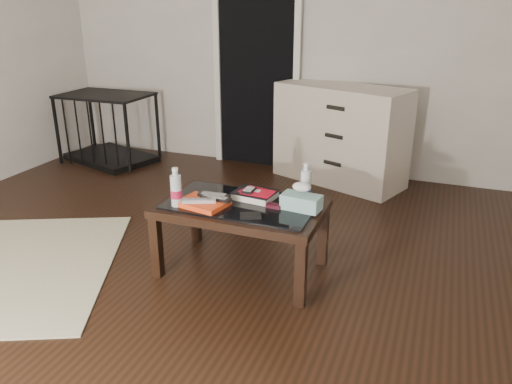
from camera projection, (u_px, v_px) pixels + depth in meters
ground at (174, 286)px, 3.01m from camera, size 5.00×5.00×0.00m
doorway at (257, 64)px, 4.93m from camera, size 0.90×0.08×2.07m
coffee_table at (241, 212)px, 3.06m from camera, size 1.00×0.60×0.46m
dresser at (340, 135)px, 4.62m from camera, size 1.30×0.89×0.90m
pet_crate at (110, 139)px, 5.30m from camera, size 1.04×0.85×0.71m
magazines at (203, 203)px, 3.00m from camera, size 0.31×0.26×0.03m
remote_silver at (199, 200)px, 2.97m from camera, size 0.20×0.12×0.02m
remote_black_front at (216, 198)px, 3.00m from camera, size 0.20×0.07×0.02m
remote_black_back at (214, 195)px, 3.05m from camera, size 0.20×0.06×0.02m
textbook at (255, 195)px, 3.10m from camera, size 0.27×0.23×0.05m
dvd_mailers at (256, 191)px, 3.09m from camera, size 0.22×0.17×0.01m
ipod at (249, 190)px, 3.08m from camera, size 0.06×0.10×0.02m
flip_phone at (274, 206)px, 2.97m from camera, size 0.09×0.05×0.02m
wallet at (251, 216)px, 2.83m from camera, size 0.14×0.11×0.02m
water_bottle_left at (176, 187)px, 2.96m from camera, size 0.08×0.08×0.24m
water_bottle_right at (306, 182)px, 3.04m from camera, size 0.08×0.08×0.24m
tissue_box at (301, 202)px, 2.93m from camera, size 0.24×0.14×0.09m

